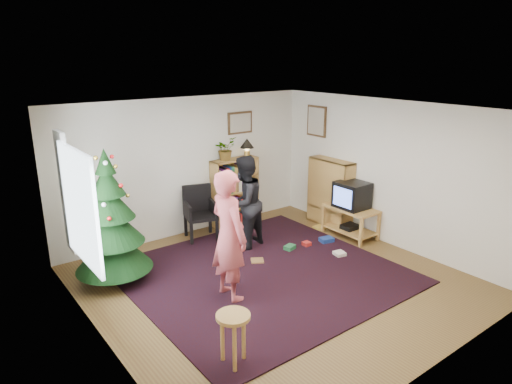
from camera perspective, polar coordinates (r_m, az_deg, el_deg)
floor at (r=6.84m, az=2.37°, el=-11.09°), size 5.00×5.00×0.00m
ceiling at (r=6.09m, az=2.66°, el=10.18°), size 5.00×5.00×0.00m
wall_back at (r=8.35m, az=-8.52°, el=3.14°), size 5.00×0.02×2.50m
wall_front at (r=4.84m, az=21.97°, el=-8.29°), size 5.00×0.02×2.50m
wall_left at (r=5.22m, az=-19.26°, el=-6.16°), size 0.02×5.00×2.50m
wall_right at (r=8.12m, az=16.22°, el=2.25°), size 0.02×5.00×2.50m
rug at (r=7.05m, az=0.79°, el=-10.12°), size 3.80×3.60×0.02m
window_pane at (r=5.69m, az=-21.16°, el=-1.79°), size 0.04×1.20×1.40m
curtain at (r=6.34m, az=-22.65°, el=-0.08°), size 0.06×0.35×1.60m
picture_back at (r=8.80m, az=-2.02°, el=8.65°), size 0.55×0.03×0.42m
picture_right at (r=9.10m, az=7.59°, el=8.78°), size 0.03×0.50×0.60m
christmas_tree at (r=6.82m, az=-17.65°, el=-4.37°), size 1.10×1.10×1.99m
bookshelf_back at (r=8.84m, az=-2.67°, el=0.13°), size 0.95×0.30×1.30m
bookshelf_right at (r=8.88m, az=9.28°, el=0.00°), size 0.30×0.95×1.30m
tv_stand at (r=8.50m, az=11.72°, el=-3.30°), size 0.54×0.96×0.55m
crt_tv at (r=8.35m, az=11.89°, el=-0.36°), size 0.50×0.54×0.47m
armchair at (r=8.27m, az=-7.30°, el=-2.27°), size 0.65×0.66×0.96m
stool at (r=4.99m, az=-2.85°, el=-16.40°), size 0.37×0.37×0.61m
person_standing at (r=6.07m, az=-3.41°, el=-5.48°), size 0.43×0.66×1.80m
person_by_chair at (r=7.68m, az=-1.49°, el=-1.36°), size 0.92×0.81×1.61m
potted_plant at (r=8.52m, az=-3.86°, el=5.40°), size 0.49×0.46×0.44m
table_lamp at (r=8.80m, az=-1.13°, el=5.96°), size 0.27×0.27×0.36m
floor_clutter at (r=7.93m, az=5.03°, el=-6.75°), size 2.34×1.34×0.08m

